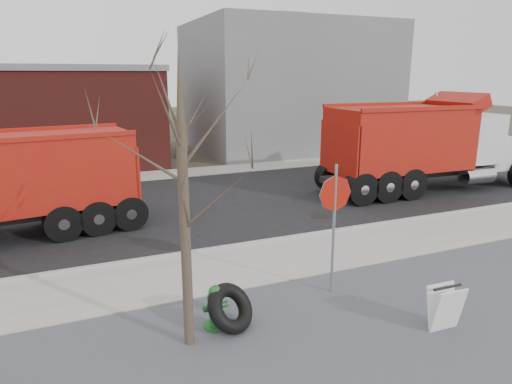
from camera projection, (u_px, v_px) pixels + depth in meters
name	position (u px, v px, depth m)	size (l,w,h in m)	color
ground	(284.00, 264.00, 11.86)	(120.00, 120.00, 0.00)	#383328
gravel_verge	(365.00, 331.00, 8.74)	(60.00, 5.00, 0.03)	slate
sidewalk	(279.00, 259.00, 12.08)	(60.00, 2.50, 0.06)	#9E9B93
curb	(260.00, 242.00, 13.23)	(60.00, 0.15, 0.11)	#9E9B93
road	(211.00, 203.00, 17.48)	(60.00, 9.40, 0.02)	black
far_sidewalk	(176.00, 174.00, 22.56)	(60.00, 2.00, 0.06)	#9E9B93
building_grey	(286.00, 87.00, 30.31)	(12.00, 10.00, 8.00)	slate
bare_tree	(183.00, 167.00, 7.51)	(3.20, 3.20, 5.20)	#382D23
fire_hydrant	(216.00, 309.00, 8.76)	(0.51, 0.50, 0.90)	#296B30
truck_tire	(230.00, 308.00, 8.72)	(1.30, 1.23, 0.96)	black
stop_sign	(335.00, 208.00, 9.81)	(0.80, 0.08, 2.95)	gray
sandwich_board	(445.00, 308.00, 8.66)	(0.66, 0.43, 0.90)	white
dump_truck_red_a	(426.00, 142.00, 19.05)	(10.08, 3.01, 4.00)	black
dump_truck_red_b	(8.00, 181.00, 13.29)	(8.34, 3.36, 3.49)	black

